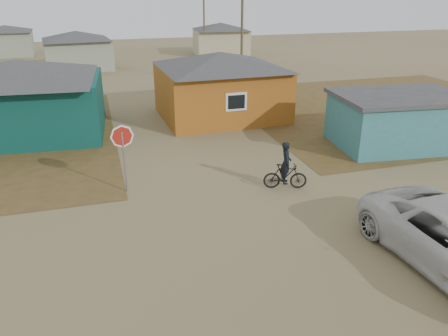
% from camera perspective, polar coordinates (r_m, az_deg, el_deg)
% --- Properties ---
extents(ground, '(120.00, 120.00, 0.00)m').
position_cam_1_polar(ground, '(14.07, 5.66, -9.18)').
color(ground, olive).
extents(grass_ne, '(20.00, 18.00, 0.00)m').
position_cam_1_polar(grass_ne, '(31.32, 20.97, 7.44)').
color(grass_ne, brown).
rests_on(grass_ne, ground).
extents(house_teal, '(8.93, 7.08, 4.00)m').
position_cam_1_polar(house_teal, '(25.39, -24.97, 8.36)').
color(house_teal, '#09352F').
rests_on(house_teal, ground).
extents(house_yellow, '(7.72, 6.76, 3.90)m').
position_cam_1_polar(house_yellow, '(26.59, -0.43, 10.88)').
color(house_yellow, '#995517').
rests_on(house_yellow, ground).
extents(shed_turquoise, '(6.71, 4.93, 2.60)m').
position_cam_1_polar(shed_turquoise, '(23.35, 21.84, 5.86)').
color(shed_turquoise, teal).
rests_on(shed_turquoise, ground).
extents(house_pale_west, '(7.04, 6.15, 3.60)m').
position_cam_1_polar(house_pale_west, '(45.39, -18.59, 14.43)').
color(house_pale_west, gray).
rests_on(house_pale_west, ground).
extents(house_beige_east, '(6.95, 6.05, 3.60)m').
position_cam_1_polar(house_beige_east, '(53.39, -0.41, 16.60)').
color(house_beige_east, tan).
rests_on(house_beige_east, ground).
extents(house_pale_north, '(6.28, 5.81, 3.40)m').
position_cam_1_polar(house_pale_north, '(58.06, -26.53, 14.73)').
color(house_pale_north, gray).
rests_on(house_pale_north, ground).
extents(utility_pole_near, '(1.40, 0.20, 8.00)m').
position_cam_1_polar(utility_pole_near, '(35.03, 2.36, 17.22)').
color(utility_pole_near, brown).
rests_on(utility_pole_near, ground).
extents(utility_pole_far, '(1.40, 0.20, 8.00)m').
position_cam_1_polar(utility_pole_far, '(50.63, -2.63, 18.85)').
color(utility_pole_far, brown).
rests_on(utility_pole_far, ground).
extents(stop_sign, '(0.86, 0.27, 2.70)m').
position_cam_1_polar(stop_sign, '(16.75, -13.08, 3.11)').
color(stop_sign, gray).
rests_on(stop_sign, ground).
extents(cyclist, '(1.78, 0.97, 1.93)m').
position_cam_1_polar(cyclist, '(17.21, 8.03, -0.49)').
color(cyclist, black).
rests_on(cyclist, ground).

